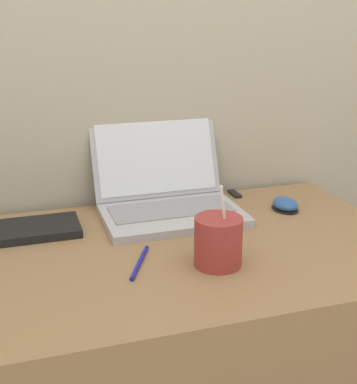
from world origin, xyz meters
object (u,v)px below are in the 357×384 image
Objects in this scene: pen at (140,262)px; computer_mouse at (285,205)px; drink_cup at (218,241)px; laptop at (166,190)px; usb_stick at (235,194)px.

computer_mouse is at bearing 24.01° from pen.
drink_cup is 0.39m from computer_mouse.
laptop reaches higher than pen.
drink_cup is at bearing -87.74° from laptop.
pen is at bearing -155.99° from computer_mouse.
laptop reaches higher than usb_stick.
usb_stick is (0.21, 0.40, -0.05)m from drink_cup.
computer_mouse reaches higher than pen.
pen is (-0.45, -0.20, -0.01)m from computer_mouse.
drink_cup is 0.46m from usb_stick.
laptop is 4.05× the size of computer_mouse.
pen is (-0.37, -0.35, 0.00)m from usb_stick.
pen is at bearing 161.90° from drink_cup.
drink_cup reaches higher than computer_mouse.
laptop is 0.33m from pen.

